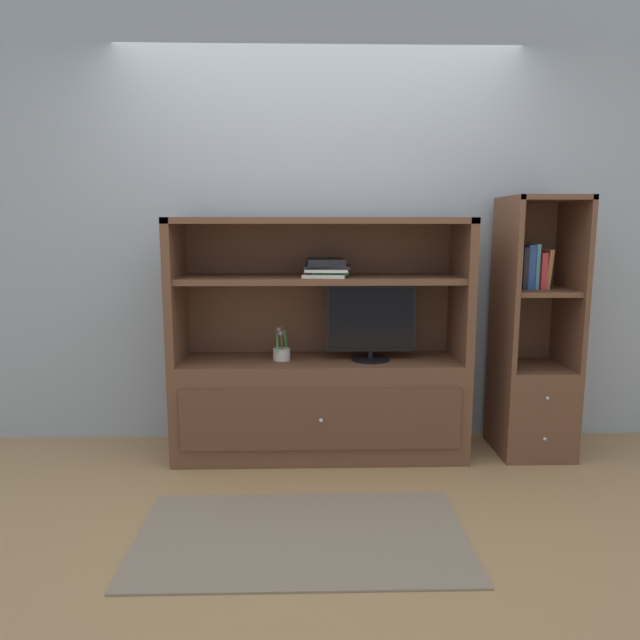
# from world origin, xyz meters

# --- Properties ---
(ground_plane) EXTENTS (8.00, 8.00, 0.00)m
(ground_plane) POSITION_xyz_m (0.00, 0.00, 0.00)
(ground_plane) COLOR tan
(painted_rear_wall) EXTENTS (6.00, 0.10, 2.80)m
(painted_rear_wall) POSITION_xyz_m (0.00, 0.75, 1.40)
(painted_rear_wall) COLOR #9EA8B2
(painted_rear_wall) RESTS_ON ground_plane
(area_rug) EXTENTS (1.50, 0.82, 0.01)m
(area_rug) POSITION_xyz_m (-0.11, -0.60, 0.01)
(area_rug) COLOR gray
(area_rug) RESTS_ON ground_plane
(media_console) EXTENTS (1.76, 0.52, 1.45)m
(media_console) POSITION_xyz_m (0.00, 0.41, 0.46)
(media_console) COLOR brown
(media_console) RESTS_ON ground_plane
(tv_monitor) EXTENTS (0.54, 0.23, 0.46)m
(tv_monitor) POSITION_xyz_m (0.31, 0.37, 0.83)
(tv_monitor) COLOR black
(tv_monitor) RESTS_ON media_console
(potted_plant) EXTENTS (0.10, 0.10, 0.21)m
(potted_plant) POSITION_xyz_m (-0.23, 0.38, 0.64)
(potted_plant) COLOR beige
(potted_plant) RESTS_ON media_console
(magazine_stack) EXTENTS (0.30, 0.36, 0.10)m
(magazine_stack) POSITION_xyz_m (0.04, 0.39, 1.16)
(magazine_stack) COLOR silver
(magazine_stack) RESTS_ON media_console
(bookshelf_tall) EXTENTS (0.43, 0.48, 1.57)m
(bookshelf_tall) POSITION_xyz_m (1.32, 0.41, 0.53)
(bookshelf_tall) COLOR brown
(bookshelf_tall) RESTS_ON ground_plane
(upright_book_row) EXTENTS (0.22, 0.16, 0.27)m
(upright_book_row) POSITION_xyz_m (1.26, 0.40, 1.15)
(upright_book_row) COLOR red
(upright_book_row) RESTS_ON bookshelf_tall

